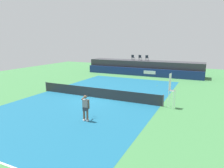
{
  "coord_description": "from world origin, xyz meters",
  "views": [
    {
      "loc": [
        9.22,
        -16.08,
        5.25
      ],
      "look_at": [
        0.64,
        2.0,
        1.0
      ],
      "focal_mm": 32.56,
      "sensor_mm": 36.0,
      "label": 1
    }
  ],
  "objects_px": {
    "net_post_near": "(46,86)",
    "tennis_player": "(86,107)",
    "spectator_chair_center": "(147,58)",
    "tennis_ball": "(157,86)",
    "spectator_chair_far_left": "(133,57)",
    "spectator_chair_left": "(140,57)",
    "net_post_far": "(163,101)",
    "umpire_chair": "(171,88)"
  },
  "relations": [
    {
      "from": "net_post_near",
      "to": "tennis_player",
      "type": "xyz_separation_m",
      "value": [
        8.32,
        -5.22,
        0.46
      ]
    },
    {
      "from": "spectator_chair_center",
      "to": "tennis_ball",
      "type": "xyz_separation_m",
      "value": [
        3.43,
        -7.48,
        -2.66
      ]
    },
    {
      "from": "spectator_chair_far_left",
      "to": "tennis_player",
      "type": "relative_size",
      "value": 0.5
    },
    {
      "from": "spectator_chair_left",
      "to": "net_post_far",
      "type": "distance_m",
      "value": 16.76
    },
    {
      "from": "tennis_player",
      "to": "net_post_near",
      "type": "bearing_deg",
      "value": 147.93
    },
    {
      "from": "umpire_chair",
      "to": "tennis_ball",
      "type": "height_order",
      "value": "umpire_chair"
    },
    {
      "from": "spectator_chair_far_left",
      "to": "net_post_near",
      "type": "relative_size",
      "value": 0.89
    },
    {
      "from": "tennis_player",
      "to": "spectator_chair_left",
      "type": "bearing_deg",
      "value": 97.74
    },
    {
      "from": "spectator_chair_left",
      "to": "tennis_player",
      "type": "xyz_separation_m",
      "value": [
        2.77,
        -20.35,
        -1.73
      ]
    },
    {
      "from": "spectator_chair_far_left",
      "to": "umpire_chair",
      "type": "xyz_separation_m",
      "value": [
        8.51,
        -14.93,
        -1.11
      ]
    },
    {
      "from": "spectator_chair_left",
      "to": "umpire_chair",
      "type": "bearing_deg",
      "value": -63.99
    },
    {
      "from": "net_post_near",
      "to": "tennis_ball",
      "type": "height_order",
      "value": "net_post_near"
    },
    {
      "from": "spectator_chair_far_left",
      "to": "spectator_chair_left",
      "type": "distance_m",
      "value": 1.15
    },
    {
      "from": "net_post_near",
      "to": "tennis_player",
      "type": "distance_m",
      "value": 9.83
    },
    {
      "from": "net_post_near",
      "to": "tennis_ball",
      "type": "distance_m",
      "value": 12.64
    },
    {
      "from": "net_post_far",
      "to": "tennis_player",
      "type": "distance_m",
      "value": 6.64
    },
    {
      "from": "spectator_chair_left",
      "to": "net_post_near",
      "type": "distance_m",
      "value": 16.27
    },
    {
      "from": "spectator_chair_left",
      "to": "tennis_player",
      "type": "relative_size",
      "value": 0.5
    },
    {
      "from": "net_post_far",
      "to": "tennis_ball",
      "type": "bearing_deg",
      "value": 106.63
    },
    {
      "from": "umpire_chair",
      "to": "net_post_near",
      "type": "distance_m",
      "value": 12.98
    },
    {
      "from": "spectator_chair_center",
      "to": "net_post_far",
      "type": "xyz_separation_m",
      "value": [
        5.68,
        -14.99,
        -2.19
      ]
    },
    {
      "from": "spectator_chair_far_left",
      "to": "spectator_chair_center",
      "type": "height_order",
      "value": "same"
    },
    {
      "from": "spectator_chair_center",
      "to": "spectator_chair_far_left",
      "type": "bearing_deg",
      "value": -178.95
    },
    {
      "from": "spectator_chair_far_left",
      "to": "spectator_chair_left",
      "type": "height_order",
      "value": "same"
    },
    {
      "from": "spectator_chair_far_left",
      "to": "umpire_chair",
      "type": "bearing_deg",
      "value": -60.31
    },
    {
      "from": "umpire_chair",
      "to": "net_post_far",
      "type": "xyz_separation_m",
      "value": [
        -0.53,
        -0.02,
        -1.09
      ]
    },
    {
      "from": "spectator_chair_left",
      "to": "tennis_ball",
      "type": "bearing_deg",
      "value": -58.92
    },
    {
      "from": "spectator_chair_center",
      "to": "tennis_player",
      "type": "bearing_deg",
      "value": -85.47
    },
    {
      "from": "spectator_chair_far_left",
      "to": "tennis_ball",
      "type": "relative_size",
      "value": 13.06
    },
    {
      "from": "spectator_chair_left",
      "to": "tennis_ball",
      "type": "xyz_separation_m",
      "value": [
        4.6,
        -7.63,
        -2.66
      ]
    },
    {
      "from": "net_post_far",
      "to": "tennis_player",
      "type": "height_order",
      "value": "tennis_player"
    },
    {
      "from": "spectator_chair_far_left",
      "to": "tennis_ball",
      "type": "height_order",
      "value": "spectator_chair_far_left"
    },
    {
      "from": "spectator_chair_far_left",
      "to": "net_post_far",
      "type": "height_order",
      "value": "spectator_chair_far_left"
    },
    {
      "from": "umpire_chair",
      "to": "tennis_ball",
      "type": "bearing_deg",
      "value": 110.34
    },
    {
      "from": "tennis_ball",
      "to": "tennis_player",
      "type": "bearing_deg",
      "value": -98.2
    },
    {
      "from": "spectator_chair_center",
      "to": "umpire_chair",
      "type": "distance_m",
      "value": 16.24
    },
    {
      "from": "umpire_chair",
      "to": "spectator_chair_far_left",
      "type": "bearing_deg",
      "value": 119.69
    },
    {
      "from": "tennis_ball",
      "to": "umpire_chair",
      "type": "bearing_deg",
      "value": -69.66
    },
    {
      "from": "umpire_chair",
      "to": "tennis_ball",
      "type": "distance_m",
      "value": 8.13
    },
    {
      "from": "tennis_player",
      "to": "spectator_chair_far_left",
      "type": "bearing_deg",
      "value": 100.95
    },
    {
      "from": "spectator_chair_far_left",
      "to": "spectator_chair_left",
      "type": "relative_size",
      "value": 1.0
    },
    {
      "from": "tennis_ball",
      "to": "net_post_near",
      "type": "bearing_deg",
      "value": -143.53
    }
  ]
}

